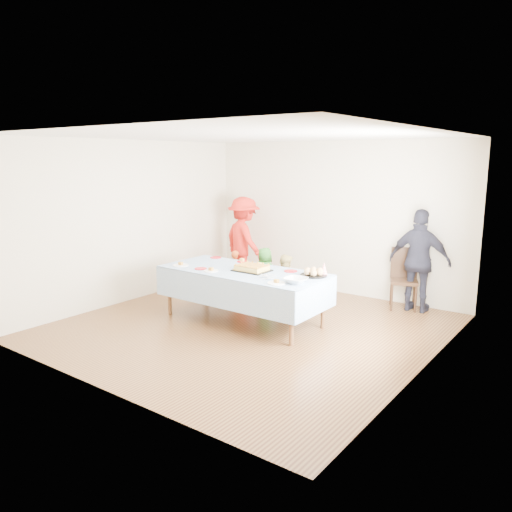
% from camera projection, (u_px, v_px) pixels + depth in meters
% --- Properties ---
extents(ground, '(5.00, 5.00, 0.00)m').
position_uv_depth(ground, '(249.00, 327.00, 7.21)').
color(ground, '#442413').
rests_on(ground, ground).
extents(room_walls, '(5.04, 5.04, 2.72)m').
position_uv_depth(room_walls, '(252.00, 205.00, 6.84)').
color(room_walls, beige).
rests_on(room_walls, ground).
extents(party_table, '(2.50, 1.10, 0.78)m').
position_uv_depth(party_table, '(243.00, 274.00, 7.34)').
color(party_table, brown).
rests_on(party_table, ground).
extents(birthday_cake, '(0.50, 0.38, 0.09)m').
position_uv_depth(birthday_cake, '(252.00, 268.00, 7.27)').
color(birthday_cake, black).
rests_on(birthday_cake, party_table).
extents(rolls_tray, '(0.38, 0.38, 0.11)m').
position_uv_depth(rolls_tray, '(314.00, 273.00, 6.96)').
color(rolls_tray, black).
rests_on(rolls_tray, party_table).
extents(punch_bowl, '(0.30, 0.30, 0.07)m').
position_uv_depth(punch_bowl, '(296.00, 280.00, 6.56)').
color(punch_bowl, silver).
rests_on(punch_bowl, party_table).
extents(party_hat, '(0.11, 0.11, 0.19)m').
position_uv_depth(party_hat, '(324.00, 269.00, 7.00)').
color(party_hat, silver).
rests_on(party_hat, party_table).
extents(fork_pile, '(0.24, 0.18, 0.07)m').
position_uv_depth(fork_pile, '(268.00, 276.00, 6.80)').
color(fork_pile, white).
rests_on(fork_pile, party_table).
extents(plate_red_far_a, '(0.18, 0.18, 0.01)m').
position_uv_depth(plate_red_far_a, '(216.00, 257.00, 8.23)').
color(plate_red_far_a, red).
rests_on(plate_red_far_a, party_table).
extents(plate_red_far_b, '(0.17, 0.17, 0.01)m').
position_uv_depth(plate_red_far_b, '(242.00, 262.00, 7.90)').
color(plate_red_far_b, red).
rests_on(plate_red_far_b, party_table).
extents(plate_red_far_c, '(0.19, 0.19, 0.01)m').
position_uv_depth(plate_red_far_c, '(259.00, 266.00, 7.59)').
color(plate_red_far_c, red).
rests_on(plate_red_far_c, party_table).
extents(plate_red_far_d, '(0.20, 0.20, 0.01)m').
position_uv_depth(plate_red_far_d, '(291.00, 271.00, 7.24)').
color(plate_red_far_d, red).
rests_on(plate_red_far_d, party_table).
extents(plate_red_near, '(0.18, 0.18, 0.01)m').
position_uv_depth(plate_red_near, '(201.00, 269.00, 7.40)').
color(plate_red_near, red).
rests_on(plate_red_near, party_table).
extents(plate_white_left, '(0.24, 0.24, 0.01)m').
position_uv_depth(plate_white_left, '(181.00, 265.00, 7.63)').
color(plate_white_left, white).
rests_on(plate_white_left, party_table).
extents(plate_white_mid, '(0.22, 0.22, 0.01)m').
position_uv_depth(plate_white_mid, '(211.00, 271.00, 7.26)').
color(plate_white_mid, white).
rests_on(plate_white_mid, party_table).
extents(plate_white_right, '(0.24, 0.24, 0.01)m').
position_uv_depth(plate_white_right, '(276.00, 283.00, 6.55)').
color(plate_white_right, white).
rests_on(plate_white_right, party_table).
extents(dining_chair, '(0.56, 0.56, 0.98)m').
position_uv_depth(dining_chair, '(404.00, 275.00, 8.08)').
color(dining_chair, black).
rests_on(dining_chair, ground).
extents(toddler_left, '(0.30, 0.21, 0.78)m').
position_uv_depth(toddler_left, '(236.00, 272.00, 8.95)').
color(toddler_left, '#B74516').
rests_on(toddler_left, ground).
extents(toddler_mid, '(0.49, 0.38, 0.88)m').
position_uv_depth(toddler_mid, '(265.00, 273.00, 8.65)').
color(toddler_mid, '#2E7326').
rests_on(toddler_mid, ground).
extents(toddler_right, '(0.51, 0.42, 0.93)m').
position_uv_depth(toddler_right, '(285.00, 283.00, 7.82)').
color(toddler_right, tan).
rests_on(toddler_right, ground).
extents(adult_left, '(1.24, 0.97, 1.68)m').
position_uv_depth(adult_left, '(244.00, 241.00, 9.59)').
color(adult_left, red).
rests_on(adult_left, ground).
extents(adult_right, '(0.97, 0.43, 1.63)m').
position_uv_depth(adult_right, '(420.00, 261.00, 7.81)').
color(adult_right, '#242431').
rests_on(adult_right, ground).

